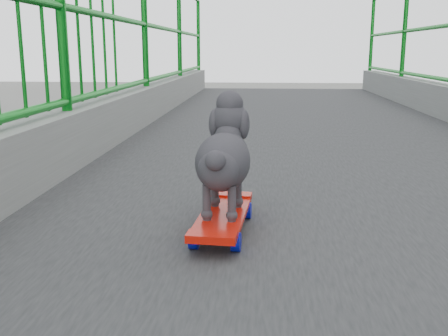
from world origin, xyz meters
TOP-DOWN VIEW (x-y plane):
  - skateboard at (-0.46, 4.94)m, footprint 0.19×0.54m
  - poodle at (-0.46, 4.96)m, footprint 0.21×0.45m

SIDE VIEW (x-z plane):
  - skateboard at x=-0.46m, z-range 7.02..7.09m
  - poodle at x=-0.46m, z-range 7.08..7.46m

